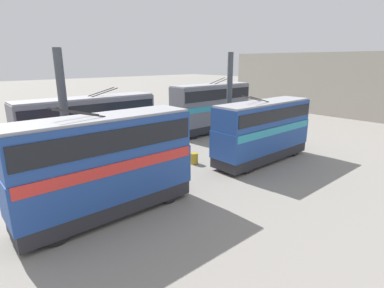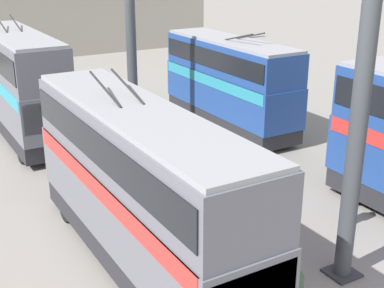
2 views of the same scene
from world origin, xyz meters
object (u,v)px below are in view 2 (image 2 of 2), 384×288
at_px(bus_left_far, 230,79).
at_px(bus_right_far, 20,79).
at_px(oil_drum, 230,157).
at_px(bus_right_mid, 139,180).
at_px(person_by_left_row, 348,204).

relative_size(bus_left_far, bus_right_far, 0.93).
bearing_deg(oil_drum, bus_right_mid, 127.85).
relative_size(bus_right_mid, oil_drum, 12.90).
bearing_deg(bus_right_mid, person_by_left_row, -100.04).
xyz_separation_m(person_by_left_row, oil_drum, (6.61, 0.49, -0.39)).
xyz_separation_m(bus_left_far, oil_drum, (-4.56, 3.04, -2.28)).
distance_m(bus_right_mid, person_by_left_row, 7.72).
relative_size(bus_right_mid, person_by_left_row, 7.13).
distance_m(person_by_left_row, oil_drum, 6.64).
xyz_separation_m(bus_left_far, bus_right_far, (4.05, 9.88, 0.32)).
bearing_deg(bus_left_far, bus_right_far, 67.70).
distance_m(bus_left_far, person_by_left_row, 11.62).
bearing_deg(bus_left_far, bus_right_mid, 134.99).
height_order(bus_right_mid, oil_drum, bus_right_mid).
relative_size(bus_left_far, bus_right_mid, 0.84).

